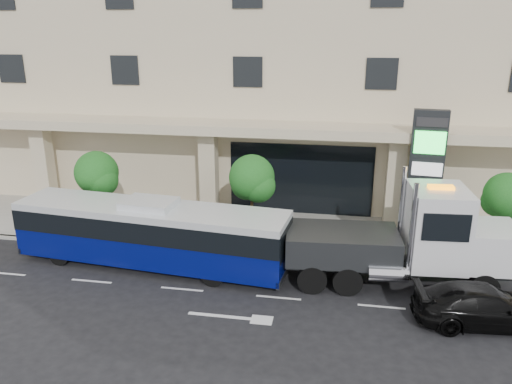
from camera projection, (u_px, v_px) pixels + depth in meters
ground at (283, 280)px, 21.25m from camera, size 120.00×120.00×0.00m
sidewalk at (295, 233)px, 25.91m from camera, size 120.00×6.00×0.15m
curb at (288, 258)px, 23.10m from camera, size 120.00×0.30×0.15m
convention_center at (314, 33)px, 32.60m from camera, size 60.00×17.60×20.00m
tree_left at (97, 176)px, 25.27m from camera, size 2.27×2.20×4.22m
tree_mid at (252, 181)px, 23.92m from camera, size 2.28×2.20×4.38m
tree_right at (507, 198)px, 22.12m from camera, size 2.10×2.00×4.04m
city_bus at (151, 233)px, 22.12m from camera, size 12.49×3.80×3.12m
tow_truck at (411, 241)px, 20.31m from camera, size 10.52×3.15×4.78m
black_sedan at (485, 306)px, 17.89m from camera, size 5.23×2.61×1.46m
signage_pylon at (425, 175)px, 24.22m from camera, size 1.66×0.75×6.46m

